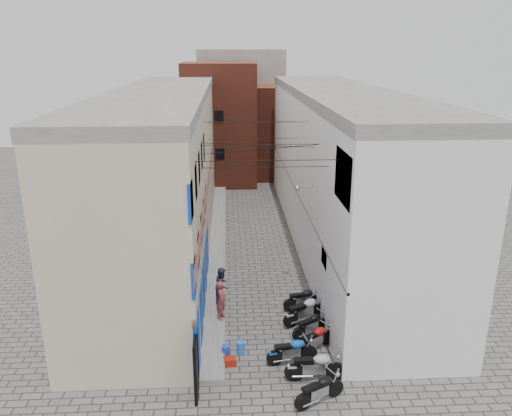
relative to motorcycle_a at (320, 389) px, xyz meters
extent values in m
plane|color=#5D5B58|center=(-1.51, 1.04, -0.56)|extent=(90.00, 90.00, 0.00)
cube|color=slate|center=(-3.56, 14.04, -0.43)|extent=(0.90, 26.00, 0.25)
cube|color=#C4B294|center=(-6.51, 14.04, 3.69)|extent=(5.00, 26.00, 8.50)
cube|color=#B56B66|center=(-4.05, 14.04, 3.44)|extent=(0.10, 26.00, 0.80)
cube|color=#0C3EB6|center=(-4.04, 5.94, 0.74)|extent=(0.12, 10.20, 2.40)
cube|color=#0C3EB6|center=(-4.06, 5.94, 4.74)|extent=(0.10, 10.20, 4.00)
cube|color=slate|center=(-6.51, 14.04, 8.19)|extent=(5.10, 26.00, 0.50)
cube|color=black|center=(-4.03, 0.64, 0.54)|extent=(0.10, 1.20, 2.20)
cube|color=white|center=(3.49, 14.04, 3.69)|extent=(5.00, 26.00, 8.50)
cube|color=#0C3EB6|center=(1.04, 2.54, 6.44)|extent=(0.10, 2.40, 1.80)
cube|color=white|center=(1.05, 5.04, 2.44)|extent=(0.08, 1.00, 0.70)
cylinder|color=#B2B2B7|center=(0.64, 8.04, 4.64)|extent=(0.80, 0.06, 0.06)
sphere|color=#B2B2B7|center=(0.24, 8.04, 4.54)|extent=(0.28, 0.28, 0.28)
cube|color=slate|center=(3.49, 14.04, 8.19)|extent=(5.10, 26.00, 0.50)
cube|color=slate|center=(1.03, 14.04, 2.84)|extent=(0.10, 26.00, 0.12)
cube|color=maroon|center=(-3.51, 29.04, 4.44)|extent=(6.00, 6.00, 10.00)
cube|color=maroon|center=(1.49, 31.04, 3.44)|extent=(5.00, 6.00, 8.00)
cube|color=slate|center=(-1.51, 35.04, 4.94)|extent=(8.00, 5.00, 11.00)
cube|color=black|center=(-1.51, 26.24, 0.64)|extent=(2.00, 0.30, 2.40)
cylinder|color=black|center=(-1.51, 3.04, 6.94)|extent=(5.20, 0.02, 0.02)
cylinder|color=black|center=(-1.51, 5.04, 6.24)|extent=(5.20, 0.02, 0.02)
cylinder|color=black|center=(-1.51, 7.54, 6.64)|extent=(5.20, 0.02, 0.02)
cylinder|color=black|center=(-1.51, 10.04, 7.24)|extent=(5.20, 0.02, 0.02)
cylinder|color=black|center=(-1.51, 13.04, 5.94)|extent=(5.20, 0.02, 0.02)
cylinder|color=black|center=(-1.51, 16.04, 6.44)|extent=(5.20, 0.02, 0.02)
cylinder|color=black|center=(-1.51, 6.04, 6.74)|extent=(5.65, 2.07, 0.02)
cylinder|color=black|center=(-1.51, 9.04, 6.34)|extent=(5.80, 1.58, 0.02)
imported|color=#A1403A|center=(-3.24, 5.17, 0.55)|extent=(0.50, 0.68, 1.71)
imported|color=#2B3041|center=(-3.21, 6.56, 0.53)|extent=(0.86, 0.97, 1.67)
cylinder|color=#2541BC|center=(-3.06, 2.73, -0.31)|extent=(0.39, 0.39, 0.50)
cylinder|color=blue|center=(-2.50, 2.94, -0.31)|extent=(0.35, 0.35, 0.50)
cube|color=#A51C0B|center=(-2.92, 2.24, -0.41)|extent=(0.49, 0.39, 0.29)
camera|label=1|loc=(-2.85, -13.53, 10.61)|focal=35.00mm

